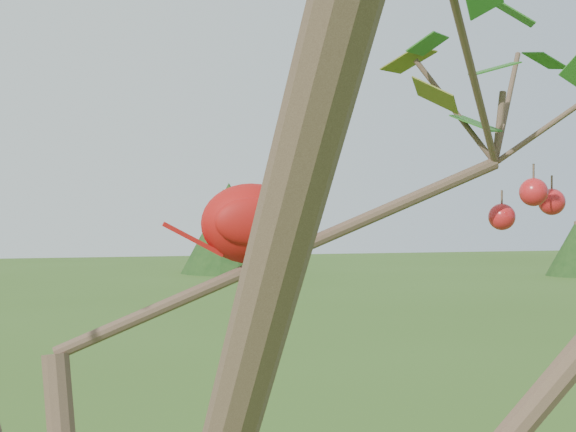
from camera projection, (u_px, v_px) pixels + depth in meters
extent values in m
sphere|color=red|center=(502.00, 217.00, 1.20)|extent=(0.04, 0.04, 0.04)
sphere|color=red|center=(552.00, 202.00, 1.20)|extent=(0.04, 0.04, 0.04)
sphere|color=red|center=(534.00, 192.00, 1.13)|extent=(0.04, 0.04, 0.04)
sphere|color=red|center=(331.00, 33.00, 1.63)|extent=(0.04, 0.04, 0.04)
ellipsoid|color=red|center=(251.00, 224.00, 1.07)|extent=(0.14, 0.11, 0.11)
sphere|color=red|center=(295.00, 194.00, 1.08)|extent=(0.07, 0.07, 0.06)
cone|color=red|center=(291.00, 171.00, 1.08)|extent=(0.05, 0.04, 0.05)
cone|color=#D85914|center=(317.00, 197.00, 1.08)|extent=(0.03, 0.03, 0.02)
ellipsoid|color=black|center=(310.00, 197.00, 1.08)|extent=(0.02, 0.03, 0.03)
cube|color=red|center=(193.00, 239.00, 1.05)|extent=(0.08, 0.04, 0.05)
ellipsoid|color=red|center=(243.00, 221.00, 1.11)|extent=(0.10, 0.04, 0.06)
ellipsoid|color=red|center=(252.00, 221.00, 1.02)|extent=(0.10, 0.04, 0.06)
cylinder|color=#433124|center=(229.00, 231.00, 29.20)|extent=(0.46, 0.46, 3.03)
cone|color=#163311|center=(229.00, 228.00, 29.20)|extent=(3.54, 3.54, 3.29)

